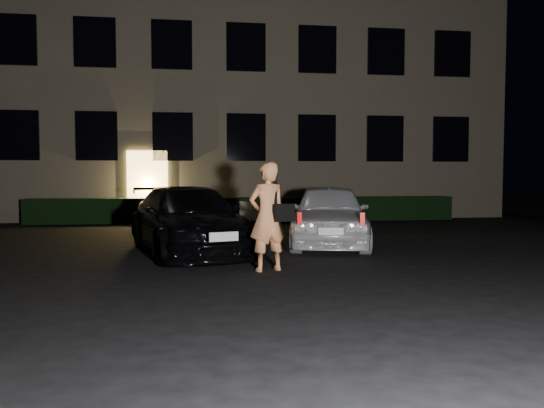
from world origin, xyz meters
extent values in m
plane|color=black|center=(0.00, 0.00, 0.00)|extent=(80.00, 80.00, 0.00)
cube|color=#6D634E|center=(0.00, 15.00, 6.00)|extent=(20.00, 8.00, 12.00)
cube|color=#E2B757|center=(-3.50, 10.94, 1.25)|extent=(1.40, 0.10, 2.50)
cube|color=black|center=(-7.80, 10.94, 3.00)|extent=(1.40, 0.10, 1.70)
cube|color=black|center=(-5.20, 10.94, 3.00)|extent=(1.40, 0.10, 1.70)
cube|color=black|center=(-2.60, 10.94, 3.00)|extent=(1.40, 0.10, 1.70)
cube|color=black|center=(0.00, 10.94, 3.00)|extent=(1.40, 0.10, 1.70)
cube|color=black|center=(2.60, 10.94, 3.00)|extent=(1.40, 0.10, 1.70)
cube|color=black|center=(5.20, 10.94, 3.00)|extent=(1.40, 0.10, 1.70)
cube|color=black|center=(7.80, 10.94, 3.00)|extent=(1.40, 0.10, 1.70)
cube|color=black|center=(-7.80, 10.94, 6.20)|extent=(1.40, 0.10, 1.70)
cube|color=black|center=(-5.20, 10.94, 6.20)|extent=(1.40, 0.10, 1.70)
cube|color=black|center=(-2.60, 10.94, 6.20)|extent=(1.40, 0.10, 1.70)
cube|color=black|center=(0.00, 10.94, 6.20)|extent=(1.40, 0.10, 1.70)
cube|color=black|center=(2.60, 10.94, 6.20)|extent=(1.40, 0.10, 1.70)
cube|color=black|center=(5.20, 10.94, 6.20)|extent=(1.40, 0.10, 1.70)
cube|color=black|center=(7.80, 10.94, 6.20)|extent=(1.40, 0.10, 1.70)
cube|color=black|center=(0.00, 10.50, 0.42)|extent=(15.00, 0.70, 0.85)
imported|color=black|center=(-1.92, 3.25, 0.70)|extent=(3.13, 5.18, 1.41)
cube|color=white|center=(-0.67, 2.65, 0.87)|extent=(0.34, 0.99, 0.47)
cube|color=silver|center=(-1.29, 0.82, 0.61)|extent=(0.51, 0.17, 0.16)
imported|color=white|center=(1.33, 3.95, 0.74)|extent=(2.66, 4.60, 1.47)
cube|color=red|center=(0.27, 2.08, 0.80)|extent=(0.10, 0.07, 0.25)
cube|color=red|center=(1.46, 1.80, 0.80)|extent=(0.10, 0.07, 0.25)
cube|color=silver|center=(0.85, 1.89, 0.56)|extent=(0.49, 0.15, 0.14)
imported|color=#FF9F5F|center=(-0.53, 0.87, 0.94)|extent=(0.80, 0.66, 1.89)
cube|color=black|center=(-0.27, 0.83, 1.01)|extent=(0.42, 0.29, 0.30)
cube|color=black|center=(-0.40, 0.83, 1.44)|extent=(0.06, 0.07, 0.59)
camera|label=1|loc=(-1.69, -8.16, 1.67)|focal=35.00mm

